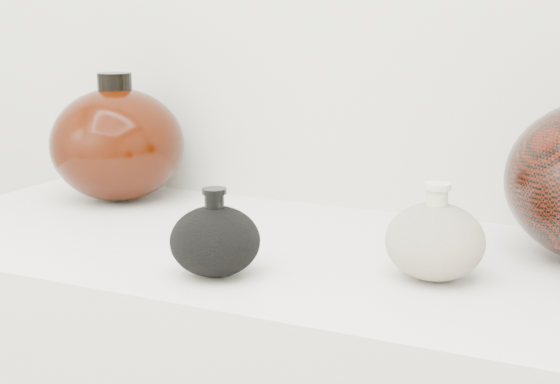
% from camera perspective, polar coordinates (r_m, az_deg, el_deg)
% --- Properties ---
extents(black_gourd_vase, '(0.13, 0.13, 0.11)m').
position_cam_1_polar(black_gourd_vase, '(0.96, -4.77, -3.54)').
color(black_gourd_vase, black).
rests_on(black_gourd_vase, display_counter).
extents(cream_gourd_vase, '(0.16, 0.16, 0.12)m').
position_cam_1_polar(cream_gourd_vase, '(0.96, 11.26, -3.50)').
color(cream_gourd_vase, beige).
rests_on(cream_gourd_vase, display_counter).
extents(left_round_pot, '(0.29, 0.29, 0.22)m').
position_cam_1_polar(left_round_pot, '(1.37, -11.80, 3.47)').
color(left_round_pot, black).
rests_on(left_round_pot, display_counter).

